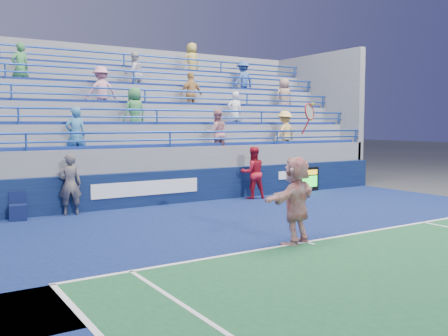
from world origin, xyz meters
TOP-DOWN VIEW (x-y plane):
  - ground at (0.00, 0.00)m, footprint 120.00×120.00m
  - sponsor_wall at (0.00, 6.50)m, footprint 18.00×0.32m
  - bleacher_stand at (0.00, 10.27)m, footprint 18.00×5.60m
  - serve_speed_board at (5.58, 6.30)m, footprint 1.37×0.29m
  - judge_chair at (-4.88, 6.12)m, footprint 0.51×0.51m
  - tennis_player at (-0.25, 0.07)m, footprint 1.87×1.13m
  - line_judge at (-3.45, 6.17)m, footprint 0.70×0.50m
  - ball_girl at (2.84, 5.96)m, footprint 1.03×0.89m

SIDE VIEW (x-z plane):
  - ground at x=0.00m, z-range 0.00..0.00m
  - judge_chair at x=-4.88m, z-range -0.14..0.64m
  - serve_speed_board at x=5.58m, z-range 0.00..0.95m
  - sponsor_wall at x=0.00m, z-range 0.00..1.10m
  - line_judge at x=-3.45m, z-range 0.00..1.79m
  - ball_girl at x=2.84m, z-range 0.00..1.83m
  - tennis_player at x=-0.25m, z-range -0.57..2.50m
  - bleacher_stand at x=0.00m, z-range -1.52..4.61m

